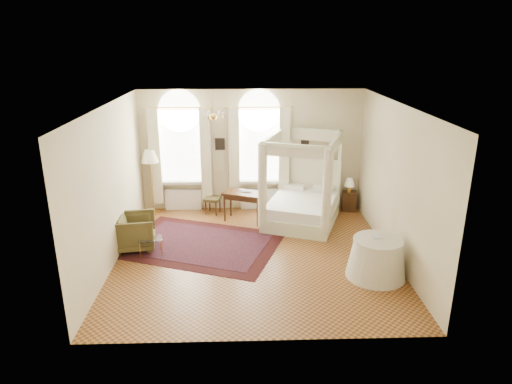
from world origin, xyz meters
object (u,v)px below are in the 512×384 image
at_px(writing_desk, 244,196).
at_px(canopy_bed, 302,204).
at_px(floor_lamp, 150,159).
at_px(armchair, 135,232).
at_px(stool, 213,200).
at_px(coffee_table, 150,240).
at_px(side_table, 377,258).
at_px(nightstand, 349,201).

bearing_deg(writing_desk, canopy_bed, -6.94).
bearing_deg(floor_lamp, armchair, -90.00).
relative_size(stool, coffee_table, 0.81).
height_order(writing_desk, armchair, armchair).
bearing_deg(stool, writing_desk, -32.65).
relative_size(coffee_table, side_table, 0.52).
distance_m(coffee_table, floor_lamp, 2.82).
bearing_deg(canopy_bed, coffee_table, -154.68).
height_order(nightstand, coffee_table, nightstand).
height_order(stool, floor_lamp, floor_lamp).
relative_size(canopy_bed, coffee_table, 4.10).
height_order(canopy_bed, floor_lamp, canopy_bed).
xyz_separation_m(nightstand, stool, (-3.77, -0.12, 0.11)).
xyz_separation_m(armchair, side_table, (5.10, -1.46, -0.00)).
height_order(canopy_bed, stool, canopy_bed).
relative_size(armchair, coffee_table, 1.43).
distance_m(canopy_bed, side_table, 3.08).
bearing_deg(armchair, stool, -45.46).
distance_m(stool, armchair, 2.68).
bearing_deg(floor_lamp, side_table, -35.97).
distance_m(canopy_bed, armchair, 4.21).
bearing_deg(nightstand, floor_lamp, 180.00).
relative_size(canopy_bed, armchair, 2.87).
distance_m(canopy_bed, writing_desk, 1.51).
distance_m(stool, coffee_table, 2.73).
bearing_deg(nightstand, writing_desk, -167.37).
bearing_deg(side_table, canopy_bed, 111.56).
distance_m(writing_desk, armchair, 2.95).
xyz_separation_m(stool, side_table, (3.47, -3.59, 0.02)).
bearing_deg(nightstand, side_table, -94.65).
distance_m(coffee_table, side_table, 4.87).
bearing_deg(canopy_bed, stool, 162.83).
xyz_separation_m(writing_desk, coffee_table, (-2.10, -1.88, -0.34)).
bearing_deg(armchair, writing_desk, -65.36).
bearing_deg(armchair, canopy_bed, -78.53).
height_order(stool, coffee_table, stool).
height_order(canopy_bed, armchair, canopy_bed).
distance_m(canopy_bed, floor_lamp, 4.17).
distance_m(canopy_bed, coffee_table, 3.98).
distance_m(stool, side_table, 4.99).
height_order(stool, side_table, side_table).
height_order(canopy_bed, side_table, canopy_bed).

